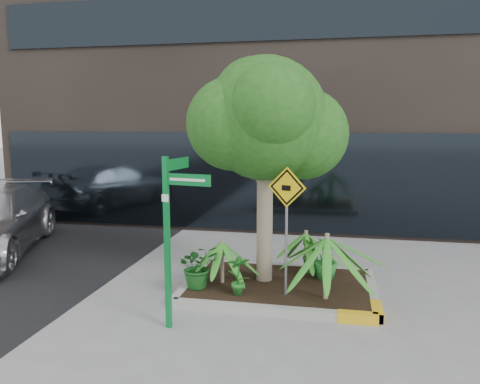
# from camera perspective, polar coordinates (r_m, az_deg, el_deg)

# --- Properties ---
(ground) EXTENTS (80.00, 80.00, 0.00)m
(ground) POSITION_cam_1_polar(r_m,az_deg,el_deg) (8.27, 3.18, -12.55)
(ground) COLOR gray
(ground) RESTS_ON ground
(planter) EXTENTS (3.35, 2.36, 0.15)m
(planter) POSITION_cam_1_polar(r_m,az_deg,el_deg) (8.46, 5.04, -11.34)
(planter) COLOR #9E9E99
(planter) RESTS_ON ground
(tree) EXTENTS (2.76, 2.45, 4.14)m
(tree) POSITION_cam_1_polar(r_m,az_deg,el_deg) (8.17, 3.13, 8.89)
(tree) COLOR gray
(tree) RESTS_ON ground
(palm_front) EXTENTS (1.21, 1.21, 1.34)m
(palm_front) POSITION_cam_1_polar(r_m,az_deg,el_deg) (7.57, 10.58, -5.51)
(palm_front) COLOR gray
(palm_front) RESTS_ON ground
(palm_left) EXTENTS (0.89, 0.89, 0.99)m
(palm_left) POSITION_cam_1_polar(r_m,az_deg,el_deg) (8.26, -2.20, -6.08)
(palm_left) COLOR gray
(palm_left) RESTS_ON ground
(palm_back) EXTENTS (0.90, 0.90, 1.00)m
(palm_back) POSITION_cam_1_polar(r_m,az_deg,el_deg) (8.93, 8.06, -4.99)
(palm_back) COLOR gray
(palm_back) RESTS_ON ground
(shrub_a) EXTENTS (0.94, 0.94, 0.76)m
(shrub_a) POSITION_cam_1_polar(r_m,az_deg,el_deg) (8.14, -5.13, -8.97)
(shrub_a) COLOR #164F1A
(shrub_a) RESTS_ON planter
(shrub_b) EXTENTS (0.49, 0.49, 0.76)m
(shrub_b) POSITION_cam_1_polar(r_m,az_deg,el_deg) (8.67, 10.41, -7.98)
(shrub_b) COLOR #21712A
(shrub_b) RESTS_ON planter
(shrub_c) EXTENTS (0.47, 0.47, 0.70)m
(shrub_c) POSITION_cam_1_polar(r_m,az_deg,el_deg) (7.79, -0.17, -9.99)
(shrub_c) COLOR #257725
(shrub_c) RESTS_ON planter
(shrub_d) EXTENTS (0.42, 0.42, 0.67)m
(shrub_d) POSITION_cam_1_polar(r_m,az_deg,el_deg) (8.97, 8.60, -7.66)
(shrub_d) COLOR #296B1F
(shrub_d) RESTS_ON planter
(street_sign_post) EXTENTS (0.73, 0.80, 2.50)m
(street_sign_post) POSITION_cam_1_polar(r_m,az_deg,el_deg) (6.73, -8.36, -3.80)
(street_sign_post) COLOR #0A7730
(street_sign_post) RESTS_ON ground
(cattle_sign) EXTENTS (0.63, 0.22, 2.12)m
(cattle_sign) POSITION_cam_1_polar(r_m,az_deg,el_deg) (7.54, 5.70, -2.13)
(cattle_sign) COLOR slate
(cattle_sign) RESTS_ON ground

